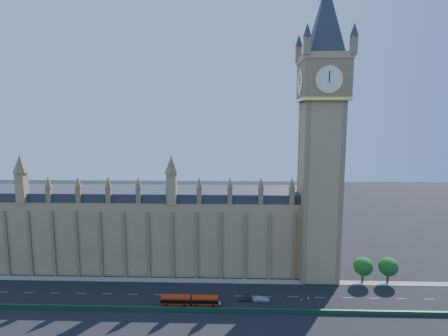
{
  "coord_description": "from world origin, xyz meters",
  "views": [
    {
      "loc": [
        10.73,
        -98.37,
        52.07
      ],
      "look_at": [
        7.16,
        10.0,
        37.31
      ],
      "focal_mm": 28.0,
      "sensor_mm": 36.0,
      "label": 1
    }
  ],
  "objects_px": {
    "car_silver": "(213,303)",
    "car_grey": "(246,298)",
    "red_bus": "(190,301)",
    "car_white": "(261,299)"
  },
  "relations": [
    {
      "from": "red_bus",
      "to": "car_silver",
      "type": "relative_size",
      "value": 3.7
    },
    {
      "from": "car_grey",
      "to": "car_white",
      "type": "relative_size",
      "value": 0.84
    },
    {
      "from": "car_silver",
      "to": "car_grey",
      "type": "bearing_deg",
      "value": -68.29
    },
    {
      "from": "car_grey",
      "to": "car_white",
      "type": "distance_m",
      "value": 4.23
    },
    {
      "from": "car_grey",
      "to": "car_white",
      "type": "height_order",
      "value": "car_white"
    },
    {
      "from": "red_bus",
      "to": "car_white",
      "type": "height_order",
      "value": "red_bus"
    },
    {
      "from": "car_silver",
      "to": "red_bus",
      "type": "bearing_deg",
      "value": 98.5
    },
    {
      "from": "red_bus",
      "to": "car_grey",
      "type": "bearing_deg",
      "value": 11.64
    },
    {
      "from": "car_grey",
      "to": "car_white",
      "type": "xyz_separation_m",
      "value": [
        4.22,
        -0.31,
        0.01
      ]
    },
    {
      "from": "red_bus",
      "to": "car_silver",
      "type": "xyz_separation_m",
      "value": [
        6.61,
        0.46,
        -0.73
      ]
    }
  ]
}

